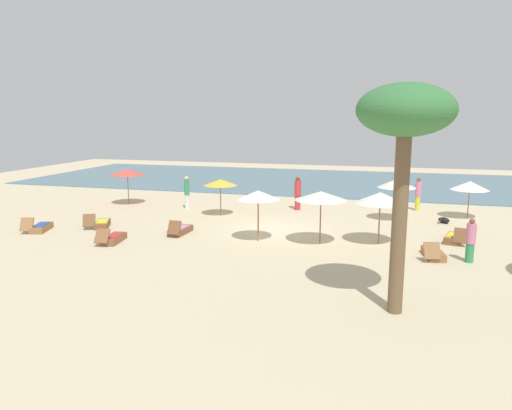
{
  "coord_description": "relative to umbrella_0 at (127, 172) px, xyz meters",
  "views": [
    {
      "loc": [
        5.29,
        -22.01,
        5.38
      ],
      "look_at": [
        -0.81,
        -0.07,
        1.1
      ],
      "focal_mm": 33.75,
      "sensor_mm": 36.0,
      "label": 1
    }
  ],
  "objects": [
    {
      "name": "umbrella_4",
      "position": [
        9.88,
        -6.19,
        0.03
      ],
      "size": [
        1.83,
        1.83,
        2.22
      ],
      "color": "olive",
      "rests_on": "ground_plane"
    },
    {
      "name": "lounger_5",
      "position": [
        -0.48,
        -7.22,
        -1.81
      ],
      "size": [
        1.07,
        1.74,
        0.74
      ],
      "color": "olive",
      "rests_on": "ground_plane"
    },
    {
      "name": "umbrella_1",
      "position": [
        6.53,
        -1.63,
        -0.16
      ],
      "size": [
        1.78,
        1.78,
        1.99
      ],
      "color": "olive",
      "rests_on": "ground_plane"
    },
    {
      "name": "dog",
      "position": [
        17.97,
        -0.39,
        -1.82
      ],
      "size": [
        0.64,
        0.62,
        0.32
      ],
      "color": "black",
      "rests_on": "ground_plane"
    },
    {
      "name": "umbrella_2",
      "position": [
        19.31,
        1.23,
        -0.24
      ],
      "size": [
        1.93,
        1.93,
        1.98
      ],
      "color": "brown",
      "rests_on": "ground_plane"
    },
    {
      "name": "lounger_3",
      "position": [
        3.94,
        -8.11,
        -1.81
      ],
      "size": [
        0.84,
        1.75,
        0.7
      ],
      "color": "brown",
      "rests_on": "ground_plane"
    },
    {
      "name": "person_0",
      "position": [
        16.86,
        2.74,
        -1.0
      ],
      "size": [
        0.4,
        0.4,
        1.91
      ],
      "color": "yellow",
      "rests_on": "ground_plane"
    },
    {
      "name": "umbrella_3",
      "position": [
        14.91,
        -5.31,
        -0.0
      ],
      "size": [
        2.14,
        2.14,
        2.22
      ],
      "color": "olive",
      "rests_on": "ground_plane"
    },
    {
      "name": "lounger_1",
      "position": [
        1.84,
        -5.75,
        -1.81
      ],
      "size": [
        1.24,
        1.74,
        0.73
      ],
      "color": "brown",
      "rests_on": "ground_plane"
    },
    {
      "name": "umbrella_0",
      "position": [
        0.0,
        0.0,
        0.0
      ],
      "size": [
        2.08,
        2.08,
        2.17
      ],
      "color": "brown",
      "rests_on": "ground_plane"
    },
    {
      "name": "lounger_2",
      "position": [
        16.99,
        -6.82,
        -1.81
      ],
      "size": [
        0.86,
        1.71,
        0.75
      ],
      "color": "olive",
      "rests_on": "ground_plane"
    },
    {
      "name": "ocean_water",
      "position": [
        9.91,
        13.33,
        -1.95
      ],
      "size": [
        48.0,
        16.0,
        0.06
      ],
      "primitive_type": "cube",
      "color": "slate",
      "rests_on": "ground_plane"
    },
    {
      "name": "person_3",
      "position": [
        10.23,
        1.1,
        -0.99
      ],
      "size": [
        0.39,
        0.39,
        1.96
      ],
      "color": "#BF3338",
      "rests_on": "ground_plane"
    },
    {
      "name": "person_1",
      "position": [
        18.23,
        -7.05,
        -1.15
      ],
      "size": [
        0.49,
        0.49,
        1.67
      ],
      "color": "#338C59",
      "rests_on": "ground_plane"
    },
    {
      "name": "ground_plane",
      "position": [
        9.91,
        -3.67,
        -1.98
      ],
      "size": [
        60.0,
        60.0,
        0.0
      ],
      "primitive_type": "plane",
      "color": "beige"
    },
    {
      "name": "umbrella_5",
      "position": [
        12.53,
        -6.03,
        0.09
      ],
      "size": [
        2.17,
        2.17,
        2.27
      ],
      "color": "brown",
      "rests_on": "ground_plane"
    },
    {
      "name": "lounger_4",
      "position": [
        6.09,
        -5.97,
        -1.81
      ],
      "size": [
        0.66,
        1.66,
        0.74
      ],
      "color": "brown",
      "rests_on": "ground_plane"
    },
    {
      "name": "person_2",
      "position": [
        3.98,
        -0.31,
        -0.99
      ],
      "size": [
        0.34,
        0.34,
        1.9
      ],
      "color": "white",
      "rests_on": "ground_plane"
    },
    {
      "name": "palm_2",
      "position": [
        15.54,
        -12.55,
        3.28
      ],
      "size": [
        2.53,
        2.53,
        6.21
      ],
      "color": "brown",
      "rests_on": "ground_plane"
    },
    {
      "name": "umbrella_6",
      "position": [
        15.62,
        -0.38,
        -0.04
      ],
      "size": [
        1.92,
        1.92,
        2.17
      ],
      "color": "brown",
      "rests_on": "ground_plane"
    },
    {
      "name": "lounger_0",
      "position": [
        18.05,
        -4.12,
        -1.81
      ],
      "size": [
        1.0,
        1.73,
        0.74
      ],
      "color": "brown",
      "rests_on": "ground_plane"
    }
  ]
}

